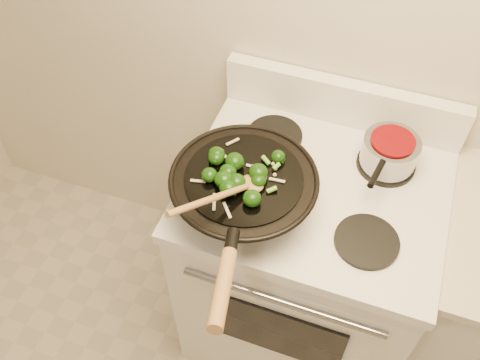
% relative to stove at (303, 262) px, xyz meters
% --- Properties ---
extents(stove, '(0.78, 0.67, 1.08)m').
position_rel_stove_xyz_m(stove, '(0.00, 0.00, 0.00)').
color(stove, white).
rests_on(stove, ground).
extents(wok, '(0.41, 0.68, 0.22)m').
position_rel_stove_xyz_m(wok, '(-0.18, -0.16, 0.53)').
color(wok, black).
rests_on(wok, stove).
extents(stirfry, '(0.24, 0.27, 0.05)m').
position_rel_stove_xyz_m(stirfry, '(-0.20, -0.16, 0.61)').
color(stirfry, '#103307').
rests_on(stirfry, wok).
extents(wooden_spoon, '(0.18, 0.28, 0.12)m').
position_rel_stove_xyz_m(wooden_spoon, '(-0.19, -0.24, 0.63)').
color(wooden_spoon, '#9F703E').
rests_on(wooden_spoon, wok).
extents(saucepan, '(0.17, 0.27, 0.10)m').
position_rel_stove_xyz_m(saucepan, '(0.18, 0.15, 0.51)').
color(saucepan, gray).
rests_on(saucepan, stove).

